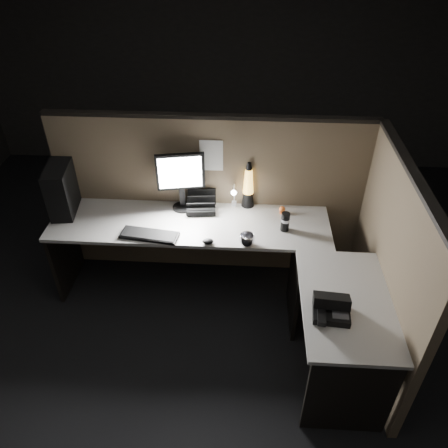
# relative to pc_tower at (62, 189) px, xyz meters

# --- Properties ---
(floor) EXTENTS (6.00, 6.00, 0.00)m
(floor) POSITION_rel_pc_tower_xyz_m (1.22, -0.71, -0.94)
(floor) COLOR black
(floor) RESTS_ON ground
(room_shell) EXTENTS (6.00, 6.00, 6.00)m
(room_shell) POSITION_rel_pc_tower_xyz_m (1.22, -0.71, 0.68)
(room_shell) COLOR silver
(room_shell) RESTS_ON ground
(partition_back) EXTENTS (2.66, 0.06, 1.50)m
(partition_back) POSITION_rel_pc_tower_xyz_m (1.22, 0.22, -0.19)
(partition_back) COLOR brown
(partition_back) RESTS_ON ground
(partition_right) EXTENTS (0.06, 1.66, 1.50)m
(partition_right) POSITION_rel_pc_tower_xyz_m (2.55, -0.61, -0.19)
(partition_right) COLOR brown
(partition_right) RESTS_ON ground
(desk) EXTENTS (2.60, 1.60, 0.73)m
(desk) POSITION_rel_pc_tower_xyz_m (1.40, -0.46, -0.36)
(desk) COLOR #A7A49E
(desk) RESTS_ON ground
(pc_tower) EXTENTS (0.23, 0.42, 0.42)m
(pc_tower) POSITION_rel_pc_tower_xyz_m (0.00, 0.00, 0.00)
(pc_tower) COLOR black
(pc_tower) RESTS_ON desk
(monitor) EXTENTS (0.40, 0.17, 0.51)m
(monitor) POSITION_rel_pc_tower_xyz_m (0.98, 0.10, 0.10)
(monitor) COLOR black
(monitor) RESTS_ON desk
(keyboard) EXTENTS (0.47, 0.21, 0.02)m
(keyboard) POSITION_rel_pc_tower_xyz_m (0.78, -0.32, -0.20)
(keyboard) COLOR black
(keyboard) RESTS_ON desk
(mouse) EXTENTS (0.09, 0.07, 0.03)m
(mouse) POSITION_rel_pc_tower_xyz_m (1.25, -0.37, -0.19)
(mouse) COLOR black
(mouse) RESTS_ON desk
(clip_lamp) EXTENTS (0.04, 0.18, 0.23)m
(clip_lamp) POSITION_rel_pc_tower_xyz_m (1.42, 0.10, -0.07)
(clip_lamp) COLOR silver
(clip_lamp) RESTS_ON desk
(organizer) EXTENTS (0.26, 0.23, 0.18)m
(organizer) POSITION_rel_pc_tower_xyz_m (1.15, 0.09, -0.17)
(organizer) COLOR black
(organizer) RESTS_ON desk
(lava_lamp) EXTENTS (0.11, 0.11, 0.42)m
(lava_lamp) POSITION_rel_pc_tower_xyz_m (1.54, 0.17, -0.03)
(lava_lamp) COLOR black
(lava_lamp) RESTS_ON desk
(travel_mug) EXTENTS (0.07, 0.07, 0.16)m
(travel_mug) POSITION_rel_pc_tower_xyz_m (1.84, -0.17, -0.13)
(travel_mug) COLOR black
(travel_mug) RESTS_ON desk
(steel_mug) EXTENTS (0.15, 0.15, 0.09)m
(steel_mug) POSITION_rel_pc_tower_xyz_m (1.54, -0.37, -0.16)
(steel_mug) COLOR #B3B2BA
(steel_mug) RESTS_ON desk
(figurine) EXTENTS (0.05, 0.05, 0.05)m
(figurine) POSITION_rel_pc_tower_xyz_m (1.83, 0.06, -0.16)
(figurine) COLOR orange
(figurine) RESTS_ON desk
(pinned_paper) EXTENTS (0.19, 0.00, 0.27)m
(pinned_paper) POSITION_rel_pc_tower_xyz_m (1.23, 0.18, 0.26)
(pinned_paper) COLOR white
(pinned_paper) RESTS_ON partition_back
(desk_phone) EXTENTS (0.25, 0.26, 0.14)m
(desk_phone) POSITION_rel_pc_tower_xyz_m (2.09, -1.04, -0.16)
(desk_phone) COLOR black
(desk_phone) RESTS_ON desk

